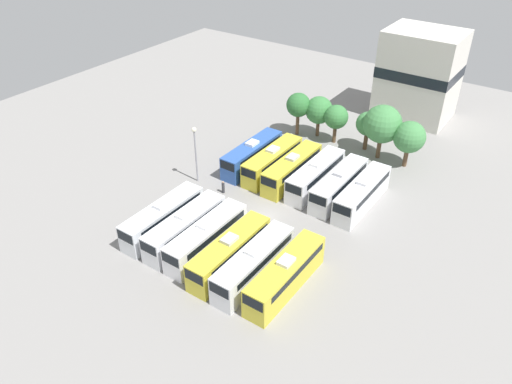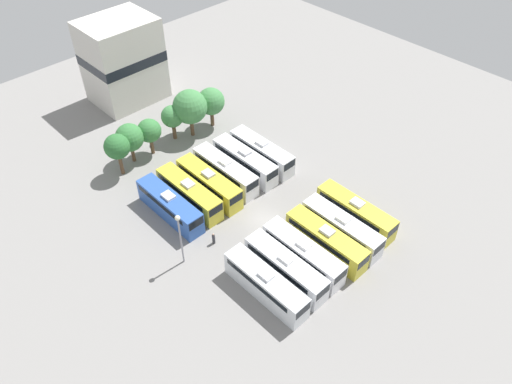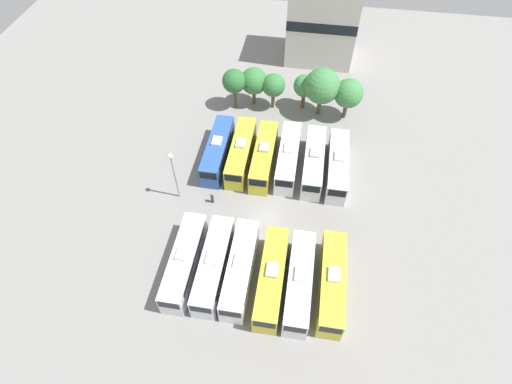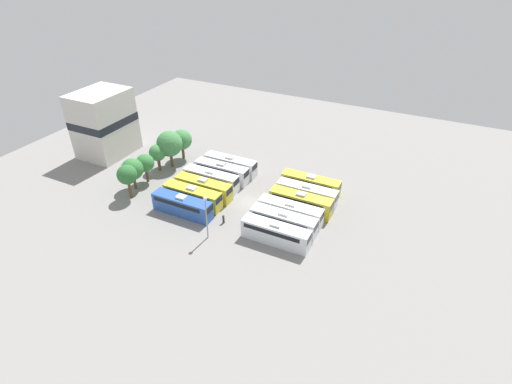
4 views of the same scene
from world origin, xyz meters
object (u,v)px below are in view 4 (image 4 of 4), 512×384
bus_6 (182,205)px  bus_10 (222,171)px  depot_building (104,123)px  bus_9 (211,179)px  bus_2 (290,212)px  tree_0 (127,175)px  bus_0 (276,233)px  bus_8 (203,188)px  light_pole (206,210)px  tree_4 (170,144)px  tree_3 (158,153)px  bus_11 (230,164)px  bus_7 (192,196)px  bus_5 (310,184)px  worker_person (223,219)px  bus_1 (283,221)px  tree_1 (132,169)px  bus_4 (307,194)px  bus_3 (301,202)px  tree_5 (182,140)px  tree_2 (145,163)px

bus_6 → bus_10: 12.72m
bus_10 → depot_building: 27.77m
bus_6 → bus_9: bearing=1.3°
bus_2 → tree_0: bearing=102.2°
bus_6 → depot_building: depot_building is taller
bus_0 → bus_6: 16.88m
bus_0 → tree_0: bearing=90.0°
bus_9 → depot_building: 27.57m
bus_6 → bus_9: (9.39, 0.21, 0.00)m
bus_8 → light_pole: (-9.69, -6.93, 3.35)m
bus_2 → bus_8: (0.05, 16.62, 0.00)m
tree_4 → depot_building: bearing=93.7°
tree_3 → bus_11: bearing=-67.2°
bus_7 → light_pole: 10.32m
tree_3 → depot_building: depot_building is taller
bus_5 → tree_0: tree_0 is taller
bus_5 → light_pole: 21.80m
bus_2 → light_pole: (-9.65, 9.70, 3.35)m
bus_0 → worker_person: bus_0 is taller
bus_6 → light_pole: bearing=-116.1°
worker_person → tree_3: (9.44, 20.16, 3.08)m
bus_1 → bus_5: 12.46m
tree_3 → depot_building: (1.45, 14.41, 2.94)m
tree_0 → tree_1: tree_0 is taller
bus_8 → bus_11: same height
bus_4 → light_pole: (-15.93, 10.20, 3.35)m
bus_10 → tree_1: bearing=128.1°
bus_3 → tree_3: 30.18m
tree_5 → worker_person: bearing=-129.9°
bus_6 → bus_8: size_ratio=1.00×
bus_5 → worker_person: bus_5 is taller
bus_1 → bus_11: same height
bus_5 → tree_4: tree_4 is taller
bus_8 → bus_6: bearing=178.4°
bus_1 → bus_8: (2.94, 16.64, 0.00)m
bus_0 → bus_2: 6.04m
depot_building → tree_2: bearing=-111.6°
tree_1 → tree_0: bearing=-154.7°
tree_4 → bus_9: bearing=-106.5°
bus_11 → tree_0: size_ratio=1.67×
tree_2 → tree_3: size_ratio=1.02×
bus_10 → tree_0: bearing=138.0°
bus_6 → bus_11: (15.79, -0.26, 0.00)m
bus_9 → light_pole: light_pole is taller
bus_1 → tree_5: bearing=64.8°
bus_2 → bus_4: same height
bus_7 → tree_4: 15.35m
bus_1 → bus_9: (6.10, 17.02, 0.00)m
bus_8 → tree_1: 13.36m
tree_4 → bus_1: bearing=-108.4°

